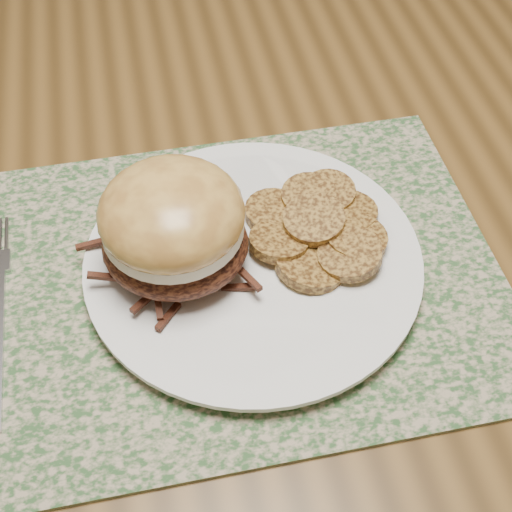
# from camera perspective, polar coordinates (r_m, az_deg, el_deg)

# --- Properties ---
(ground) EXTENTS (3.50, 3.50, 0.00)m
(ground) POSITION_cam_1_polar(r_m,az_deg,el_deg) (1.32, -8.99, -18.62)
(ground) COLOR brown
(ground) RESTS_ON ground
(dining_table) EXTENTS (1.50, 0.90, 0.75)m
(dining_table) POSITION_cam_1_polar(r_m,az_deg,el_deg) (0.74, -15.27, 0.46)
(dining_table) COLOR brown
(dining_table) RESTS_ON ground
(placemat) EXTENTS (0.45, 0.33, 0.00)m
(placemat) POSITION_cam_1_polar(r_m,az_deg,el_deg) (0.59, -2.33, -1.84)
(placemat) COLOR #31552C
(placemat) RESTS_ON dining_table
(dinner_plate) EXTENTS (0.26, 0.26, 0.02)m
(dinner_plate) POSITION_cam_1_polar(r_m,az_deg,el_deg) (0.59, -0.23, -0.48)
(dinner_plate) COLOR white
(dinner_plate) RESTS_ON placemat
(pork_sandwich) EXTENTS (0.15, 0.14, 0.09)m
(pork_sandwich) POSITION_cam_1_polar(r_m,az_deg,el_deg) (0.55, -6.65, 2.39)
(pork_sandwich) COLOR black
(pork_sandwich) RESTS_ON dinner_plate
(roasted_potatoes) EXTENTS (0.13, 0.14, 0.03)m
(roasted_potatoes) POSITION_cam_1_polar(r_m,az_deg,el_deg) (0.59, 5.08, 2.33)
(roasted_potatoes) COLOR olive
(roasted_potatoes) RESTS_ON dinner_plate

